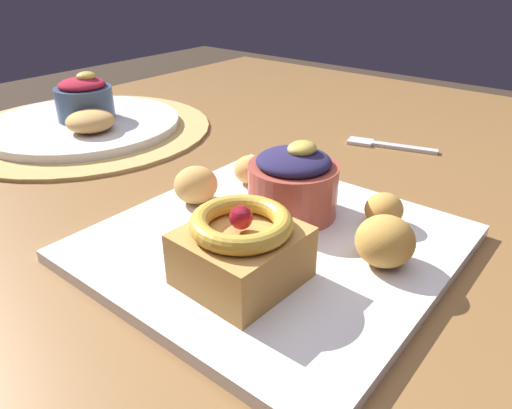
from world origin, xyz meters
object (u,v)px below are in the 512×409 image
fritter_front (248,169)px  fork (384,145)px  back_ramekin (84,99)px  front_plate (273,243)px  back_plate (83,124)px  back_pastry (90,121)px  berry_ramekin (293,183)px  fritter_back (384,210)px  cake_slice (242,248)px  fritter_middle (196,185)px  fritter_extra (387,239)px

fritter_front → fork: fritter_front is taller
back_ramekin → fork: size_ratio=0.68×
front_plate → fork: 0.32m
back_plate → back_pastry: size_ratio=4.28×
front_plate → back_plate: 0.44m
berry_ramekin → fritter_back: (0.04, -0.08, -0.02)m
cake_slice → back_pastry: cake_slice is taller
berry_ramekin → back_plate: berry_ramekin is taller
back_plate → fritter_middle: bearing=-103.1°
fritter_middle → fritter_back: bearing=-65.7°
front_plate → fork: (0.32, 0.04, -0.00)m
fork → fritter_front: bearing=60.4°
fritter_middle → back_plate: size_ratio=0.16×
back_plate → front_plate: bearing=-101.0°
cake_slice → back_pastry: (0.13, 0.40, -0.01)m
fritter_middle → back_pastry: size_ratio=0.67×
fritter_back → back_ramekin: back_ramekin is taller
berry_ramekin → back_ramekin: size_ratio=1.04×
front_plate → cake_slice: 0.08m
front_plate → back_ramekin: 0.45m
fritter_front → back_plate: bearing=89.4°
cake_slice → fork: 0.39m
cake_slice → fritter_front: 0.19m
fritter_extra → fork: (0.29, 0.13, -0.03)m
fritter_middle → back_plate: bearing=76.9°
berry_ramekin → back_ramekin: back_ramekin is taller
fritter_front → fritter_back: bearing=-87.9°
fritter_extra → back_plate: fritter_extra is taller
front_plate → berry_ramekin: size_ratio=3.35×
fritter_back → fork: (0.23, 0.11, -0.03)m
front_plate → back_ramekin: (0.10, 0.44, 0.04)m
fritter_middle → back_pastry: bearing=78.4°
cake_slice → back_ramekin: size_ratio=1.07×
fritter_back → fork: fritter_back is taller
front_plate → berry_ramekin: (0.05, 0.01, 0.04)m
berry_ramekin → cake_slice: bearing=-163.9°
berry_ramekin → fritter_middle: (-0.04, 0.09, -0.01)m
fritter_extra → back_pastry: fritter_extra is taller
berry_ramekin → fritter_extra: size_ratio=1.79×
fritter_front → fork: (0.23, -0.06, -0.03)m
fritter_front → fritter_back: (0.01, -0.16, -0.00)m
back_ramekin → back_plate: bearing=-172.6°
fritter_middle → fork: fritter_middle is taller
cake_slice → fork: size_ratio=0.73×
fritter_front → back_pastry: back_pastry is taller
fritter_middle → back_plate: fritter_middle is taller
fritter_back → fritter_front: bearing=92.1°
fritter_middle → fritter_extra: 0.20m
fritter_middle → fritter_back: (0.08, -0.17, -0.00)m
front_plate → cake_slice: cake_slice is taller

